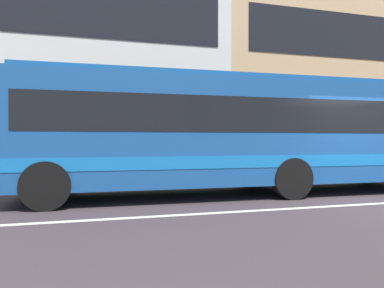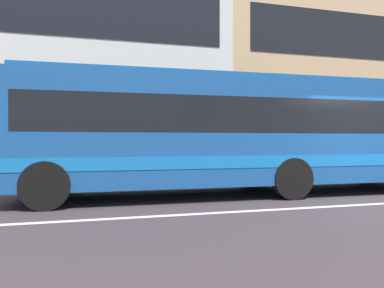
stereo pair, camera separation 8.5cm
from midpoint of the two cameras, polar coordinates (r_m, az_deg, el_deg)
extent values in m
plane|color=#3D3439|center=(9.14, 28.62, -8.40)|extent=(160.00, 160.00, 0.00)
cube|color=silver|center=(9.14, 28.62, -8.37)|extent=(60.00, 0.16, 0.01)
cube|color=#1D4720|center=(15.70, 23.39, -2.91)|extent=(21.92, 1.10, 0.97)
cube|color=silver|center=(22.68, -21.45, 13.47)|extent=(18.77, 9.14, 13.01)
cube|color=black|center=(18.59, -23.12, 19.76)|extent=(17.27, 0.04, 2.60)
cube|color=tan|center=(29.65, 26.18, 10.25)|extent=(24.61, 9.14, 12.91)
cube|color=#194D93|center=(9.57, 8.78, 1.83)|extent=(11.67, 2.73, 2.55)
cube|color=black|center=(9.58, 8.78, 4.12)|extent=(10.97, 2.74, 0.82)
cube|color=blue|center=(9.58, 8.78, -2.38)|extent=(11.43, 2.75, 0.28)
cube|color=#13508E|center=(9.69, 8.79, 9.76)|extent=(11.19, 2.32, 0.12)
cube|color=black|center=(9.09, -27.51, 4.27)|extent=(0.07, 2.10, 0.90)
cylinder|color=black|center=(7.80, -22.19, -6.20)|extent=(1.01, 0.30, 1.00)
cylinder|color=black|center=(10.07, -20.32, -4.68)|extent=(1.01, 0.30, 1.00)
cylinder|color=black|center=(8.90, 15.98, -5.35)|extent=(1.01, 0.30, 1.00)
cylinder|color=black|center=(10.95, 9.92, -4.25)|extent=(1.01, 0.30, 1.00)
cylinder|color=black|center=(13.14, 26.47, -3.50)|extent=(1.01, 0.30, 1.00)
camera|label=1|loc=(0.04, -89.74, 0.00)|focal=33.27mm
camera|label=2|loc=(0.04, 90.26, 0.00)|focal=33.27mm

